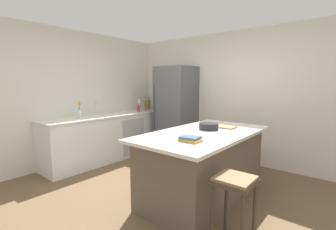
{
  "coord_description": "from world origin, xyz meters",
  "views": [
    {
      "loc": [
        1.99,
        -2.31,
        1.57
      ],
      "look_at": [
        -0.75,
        1.02,
        1.0
      ],
      "focal_mm": 25.4,
      "sensor_mm": 36.0,
      "label": 1
    }
  ],
  "objects": [
    {
      "name": "gin_bottle",
      "position": [
        -2.13,
        1.82,
        1.06
      ],
      "size": [
        0.06,
        0.06,
        0.34
      ],
      "color": "#8CB79E",
      "rests_on": "counter_run_left"
    },
    {
      "name": "refrigerator",
      "position": [
        -1.21,
        1.85,
        0.97
      ],
      "size": [
        0.76,
        0.73,
        1.94
      ],
      "color": "#56565B",
      "rests_on": "ground_plane"
    },
    {
      "name": "flower_vase",
      "position": [
        -2.04,
        0.01,
        1.03
      ],
      "size": [
        0.08,
        0.08,
        0.31
      ],
      "color": "silver",
      "rests_on": "counter_run_left"
    },
    {
      "name": "syrup_bottle",
      "position": [
        -1.98,
        2.0,
        1.03
      ],
      "size": [
        0.07,
        0.07,
        0.26
      ],
      "color": "#5B3319",
      "rests_on": "counter_run_left"
    },
    {
      "name": "sink_faucet",
      "position": [
        -2.12,
        0.39,
        1.09
      ],
      "size": [
        0.15,
        0.05,
        0.3
      ],
      "color": "silver",
      "rests_on": "counter_run_left"
    },
    {
      "name": "soda_bottle",
      "position": [
        -2.04,
        1.52,
        1.06
      ],
      "size": [
        0.07,
        0.07,
        0.34
      ],
      "color": "silver",
      "rests_on": "counter_run_left"
    },
    {
      "name": "wall_left",
      "position": [
        -2.45,
        0.0,
        1.3
      ],
      "size": [
        0.1,
        6.0,
        2.6
      ],
      "primitive_type": "cube",
      "color": "silver",
      "rests_on": "ground_plane"
    },
    {
      "name": "hot_sauce_bottle",
      "position": [
        -1.97,
        1.43,
        1.01
      ],
      "size": [
        0.05,
        0.05,
        0.2
      ],
      "color": "red",
      "rests_on": "counter_run_left"
    },
    {
      "name": "cutting_board",
      "position": [
        0.42,
        0.92,
        0.93
      ],
      "size": [
        0.33,
        0.23,
        0.02
      ],
      "color": "#9E7042",
      "rests_on": "kitchen_island"
    },
    {
      "name": "counter_run_left",
      "position": [
        -2.07,
        0.71,
        0.47
      ],
      "size": [
        0.69,
        2.81,
        0.93
      ],
      "color": "white",
      "rests_on": "ground_plane"
    },
    {
      "name": "kitchen_island",
      "position": [
        0.37,
        0.43,
        0.47
      ],
      "size": [
        1.09,
        2.05,
        0.92
      ],
      "color": "brown",
      "rests_on": "ground_plane"
    },
    {
      "name": "mixing_bowl",
      "position": [
        0.32,
        0.63,
        0.97
      ],
      "size": [
        0.28,
        0.28,
        0.09
      ],
      "color": "black",
      "rests_on": "kitchen_island"
    },
    {
      "name": "bar_stool",
      "position": [
        1.11,
        -0.24,
        0.56
      ],
      "size": [
        0.36,
        0.36,
        0.69
      ],
      "color": "#473828",
      "rests_on": "ground_plane"
    },
    {
      "name": "vinegar_bottle",
      "position": [
        -2.02,
        1.72,
        1.05
      ],
      "size": [
        0.05,
        0.05,
        0.31
      ],
      "color": "#994C23",
      "rests_on": "counter_run_left"
    },
    {
      "name": "wall_rear",
      "position": [
        0.0,
        2.25,
        1.3
      ],
      "size": [
        6.0,
        0.1,
        2.6
      ],
      "primitive_type": "cube",
      "color": "silver",
      "rests_on": "ground_plane"
    },
    {
      "name": "whiskey_bottle",
      "position": [
        -2.13,
        1.61,
        1.03
      ],
      "size": [
        0.07,
        0.07,
        0.28
      ],
      "color": "brown",
      "rests_on": "counter_run_left"
    },
    {
      "name": "ground_plane",
      "position": [
        0.0,
        0.0,
        0.0
      ],
      "size": [
        7.2,
        7.2,
        0.0
      ],
      "primitive_type": "plane",
      "color": "brown"
    },
    {
      "name": "olive_oil_bottle",
      "position": [
        -2.09,
        1.91,
        1.06
      ],
      "size": [
        0.06,
        0.06,
        0.31
      ],
      "color": "olive",
      "rests_on": "counter_run_left"
    },
    {
      "name": "cookbook_stack",
      "position": [
        0.52,
        -0.13,
        0.95
      ],
      "size": [
        0.24,
        0.2,
        0.06
      ],
      "color": "gold",
      "rests_on": "kitchen_island"
    }
  ]
}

